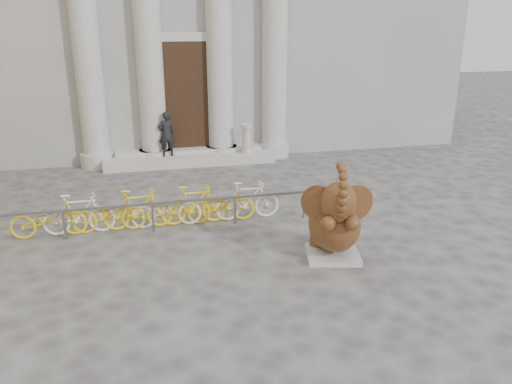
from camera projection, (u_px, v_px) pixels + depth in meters
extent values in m
plane|color=#474442|center=(249.00, 293.00, 9.25)|extent=(80.00, 80.00, 0.00)
cube|color=black|center=(186.00, 97.00, 17.66)|extent=(2.40, 0.16, 4.00)
cylinder|color=#A8A59E|center=(86.00, 48.00, 16.29)|extent=(0.90, 0.90, 8.00)
cylinder|color=#A8A59E|center=(149.00, 48.00, 16.74)|extent=(0.90, 0.90, 8.00)
cylinder|color=#A8A59E|center=(219.00, 47.00, 17.28)|extent=(0.90, 0.90, 8.00)
cylinder|color=#A8A59E|center=(275.00, 47.00, 17.73)|extent=(0.90, 0.90, 8.00)
cube|color=#A8A59E|center=(190.00, 159.00, 17.85)|extent=(6.00, 1.20, 0.36)
cube|color=#A8A59E|center=(333.00, 255.00, 10.66)|extent=(1.30, 1.22, 0.11)
ellipsoid|color=black|center=(332.00, 234.00, 10.77)|extent=(1.10, 1.07, 0.70)
ellipsoid|color=black|center=(334.00, 224.00, 10.46)|extent=(1.34, 1.53, 1.14)
cylinder|color=black|center=(317.00, 239.00, 10.96)|extent=(0.40, 0.40, 0.29)
cylinder|color=black|center=(344.00, 239.00, 10.96)|extent=(0.40, 0.40, 0.29)
cylinder|color=black|center=(326.00, 222.00, 9.98)|extent=(0.41, 0.70, 0.44)
cylinder|color=black|center=(350.00, 222.00, 9.98)|extent=(0.41, 0.70, 0.44)
ellipsoid|color=black|center=(339.00, 203.00, 9.89)|extent=(0.89, 0.86, 0.88)
cylinder|color=black|center=(319.00, 203.00, 10.03)|extent=(0.67, 0.44, 0.75)
cylinder|color=black|center=(356.00, 203.00, 10.03)|extent=(0.75, 0.11, 0.75)
cone|color=beige|center=(333.00, 215.00, 9.74)|extent=(0.08, 0.25, 0.12)
cone|color=beige|center=(347.00, 215.00, 9.74)|extent=(0.19, 0.26, 0.12)
cube|color=slate|center=(152.00, 204.00, 11.80)|extent=(8.00, 0.06, 0.06)
cylinder|color=slate|center=(65.00, 225.00, 11.47)|extent=(0.06, 0.06, 0.70)
cylinder|color=slate|center=(153.00, 218.00, 11.92)|extent=(0.06, 0.06, 0.70)
cylinder|color=slate|center=(235.00, 211.00, 12.36)|extent=(0.06, 0.06, 0.70)
cylinder|color=slate|center=(304.00, 205.00, 12.77)|extent=(0.06, 0.06, 0.70)
imported|color=yellow|center=(48.00, 217.00, 11.57)|extent=(1.70, 0.50, 1.00)
imported|color=silver|center=(79.00, 214.00, 11.72)|extent=(1.66, 0.47, 1.00)
imported|color=yellow|center=(109.00, 212.00, 11.87)|extent=(1.70, 0.50, 1.00)
imported|color=yellow|center=(138.00, 209.00, 12.02)|extent=(1.66, 0.47, 1.00)
imported|color=silver|center=(166.00, 207.00, 12.17)|extent=(1.70, 0.50, 1.00)
imported|color=yellow|center=(194.00, 205.00, 12.33)|extent=(1.66, 0.47, 1.00)
imported|color=yellow|center=(221.00, 203.00, 12.48)|extent=(1.70, 0.50, 1.00)
imported|color=silver|center=(247.00, 200.00, 12.63)|extent=(1.66, 0.47, 1.00)
imported|color=black|center=(166.00, 134.00, 17.27)|extent=(0.63, 0.48, 1.57)
cylinder|color=#A8A59E|center=(247.00, 151.00, 17.95)|extent=(0.42, 0.42, 0.13)
cylinder|color=#A8A59E|center=(247.00, 140.00, 17.82)|extent=(0.30, 0.30, 0.95)
cylinder|color=#A8A59E|center=(246.00, 126.00, 17.66)|extent=(0.42, 0.42, 0.11)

